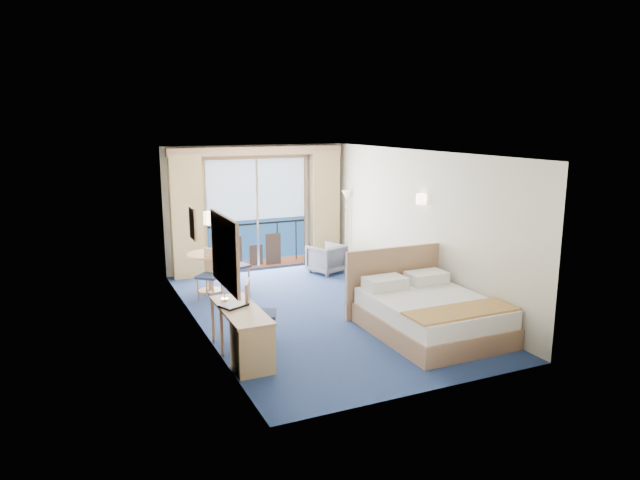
{
  "coord_description": "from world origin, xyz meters",
  "views": [
    {
      "loc": [
        -3.79,
        -8.51,
        3.2
      ],
      "look_at": [
        0.14,
        0.2,
        1.2
      ],
      "focal_mm": 32.0,
      "sensor_mm": 36.0,
      "label": 1
    }
  ],
  "objects": [
    {
      "name": "phone",
      "position": [
        1.79,
        -0.15,
        0.54
      ],
      "size": [
        0.2,
        0.17,
        0.08
      ],
      "primitive_type": "cube",
      "rotation": [
        0.0,
        0.0,
        -0.26
      ],
      "color": "silver",
      "rests_on": "nightstand"
    },
    {
      "name": "wall_print",
      "position": [
        -1.97,
        0.45,
        1.6
      ],
      "size": [
        0.04,
        0.42,
        0.52
      ],
      "color": "tan",
      "rests_on": "room_walls"
    },
    {
      "name": "bed",
      "position": [
        1.15,
        -1.63,
        0.32
      ],
      "size": [
        1.83,
        2.17,
        1.15
      ],
      "color": "tan",
      "rests_on": "ground"
    },
    {
      "name": "mirror",
      "position": [
        -1.97,
        -1.5,
        1.55
      ],
      "size": [
        0.05,
        1.25,
        0.95
      ],
      "color": "tan",
      "rests_on": "room_walls"
    },
    {
      "name": "folder",
      "position": [
        -1.79,
        -1.19,
        0.71
      ],
      "size": [
        0.42,
        0.38,
        0.03
      ],
      "primitive_type": "cube",
      "rotation": [
        0.0,
        0.0,
        0.43
      ],
      "color": "black",
      "rests_on": "desk"
    },
    {
      "name": "desk_lamp",
      "position": [
        -1.84,
        -0.89,
        1.0
      ],
      "size": [
        0.11,
        0.11,
        0.41
      ],
      "color": "silver",
      "rests_on": "desk"
    },
    {
      "name": "curtain_left",
      "position": [
        -1.55,
        3.07,
        1.28
      ],
      "size": [
        0.65,
        0.22,
        2.55
      ],
      "primitive_type": "cube",
      "color": "tan",
      "rests_on": "room_walls"
    },
    {
      "name": "sconce_left",
      "position": [
        -1.94,
        -0.6,
        1.85
      ],
      "size": [
        0.18,
        0.18,
        0.18
      ],
      "primitive_type": "cylinder",
      "color": "#FFE0B2",
      "rests_on": "room_walls"
    },
    {
      "name": "desk",
      "position": [
        -1.74,
        -1.73,
        0.38
      ],
      "size": [
        0.51,
        1.48,
        0.69
      ],
      "color": "tan",
      "rests_on": "ground"
    },
    {
      "name": "table_chair_b",
      "position": [
        -1.47,
        1.47,
        0.52
      ],
      "size": [
        0.56,
        0.56,
        0.92
      ],
      "rotation": [
        0.0,
        0.0,
        -0.76
      ],
      "color": "#1B2441",
      "rests_on": "ground"
    },
    {
      "name": "sconce_right",
      "position": [
        1.94,
        -0.15,
        1.85
      ],
      "size": [
        0.18,
        0.18,
        0.18
      ],
      "primitive_type": "cylinder",
      "color": "#FFE0B2",
      "rests_on": "room_walls"
    },
    {
      "name": "balcony_door",
      "position": [
        -0.01,
        3.22,
        1.14
      ],
      "size": [
        2.36,
        0.03,
        2.52
      ],
      "color": "navy",
      "rests_on": "room_walls"
    },
    {
      "name": "floor_lamp",
      "position": [
        1.88,
        2.64,
        1.29
      ],
      "size": [
        0.23,
        0.23,
        1.7
      ],
      "color": "silver",
      "rests_on": "ground"
    },
    {
      "name": "floor",
      "position": [
        0.0,
        0.0,
        0.0
      ],
      "size": [
        6.5,
        6.5,
        0.0
      ],
      "primitive_type": "plane",
      "color": "navy",
      "rests_on": "ground"
    },
    {
      "name": "pelmet",
      "position": [
        0.0,
        3.1,
        2.58
      ],
      "size": [
        3.8,
        0.25,
        0.18
      ],
      "primitive_type": "cube",
      "color": "tan",
      "rests_on": "room_walls"
    },
    {
      "name": "nightstand",
      "position": [
        1.79,
        -0.1,
        0.25
      ],
      "size": [
        0.38,
        0.36,
        0.5
      ],
      "primitive_type": "cube",
      "color": "tan",
      "rests_on": "ground"
    },
    {
      "name": "desk_chair",
      "position": [
        -1.41,
        -0.99,
        0.54
      ],
      "size": [
        0.54,
        0.54,
        0.96
      ],
      "rotation": [
        0.0,
        0.0,
        1.19
      ],
      "color": "#1B2441",
      "rests_on": "ground"
    },
    {
      "name": "round_table",
      "position": [
        -1.39,
        1.9,
        0.57
      ],
      "size": [
        0.83,
        0.83,
        0.75
      ],
      "color": "tan",
      "rests_on": "ground"
    },
    {
      "name": "room_walls",
      "position": [
        0.0,
        0.0,
        1.78
      ],
      "size": [
        4.04,
        6.54,
        2.72
      ],
      "color": "beige",
      "rests_on": "ground"
    },
    {
      "name": "table_chair_a",
      "position": [
        -0.99,
        1.77,
        0.56
      ],
      "size": [
        0.55,
        0.55,
        0.99
      ],
      "rotation": [
        0.0,
        0.0,
        1.9
      ],
      "color": "#1B2441",
      "rests_on": "ground"
    },
    {
      "name": "curtain_right",
      "position": [
        1.55,
        3.07,
        1.28
      ],
      "size": [
        0.65,
        0.22,
        2.55
      ],
      "primitive_type": "cube",
      "color": "tan",
      "rests_on": "room_walls"
    },
    {
      "name": "armchair",
      "position": [
        1.21,
        2.24,
        0.31
      ],
      "size": [
        0.85,
        0.86,
        0.62
      ],
      "primitive_type": "imported",
      "rotation": [
        0.0,
        0.0,
        3.5
      ],
      "color": "#464955",
      "rests_on": "ground"
    }
  ]
}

